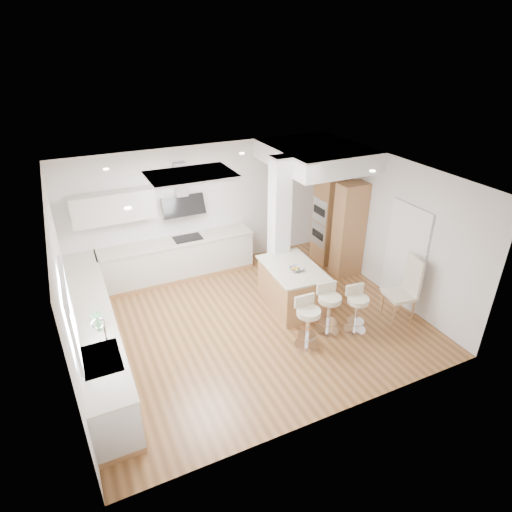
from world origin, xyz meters
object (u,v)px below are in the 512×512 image
bar_stool_a (307,320)px  dining_chair (406,287)px  bar_stool_b (329,306)px  peninsula (292,286)px  bar_stool_c (357,307)px

bar_stool_a → dining_chair: (2.06, -0.07, 0.15)m
bar_stool_b → dining_chair: bearing=-4.0°
peninsula → bar_stool_b: bar_stool_b is taller
peninsula → dining_chair: bearing=-34.2°
peninsula → bar_stool_a: 1.25m
peninsula → bar_stool_b: 1.02m
bar_stool_b → bar_stool_c: size_ratio=1.06×
peninsula → bar_stool_c: size_ratio=1.64×
bar_stool_a → bar_stool_b: size_ratio=1.00×
bar_stool_b → dining_chair: dining_chair is taller
bar_stool_c → bar_stool_a: bearing=-174.0°
bar_stool_a → bar_stool_b: (0.55, 0.19, 0.00)m
bar_stool_b → bar_stool_c: 0.51m
peninsula → dining_chair: size_ratio=1.15×
peninsula → dining_chair: dining_chair is taller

